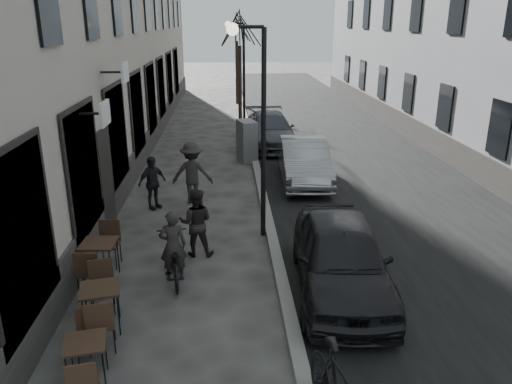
{
  "coord_description": "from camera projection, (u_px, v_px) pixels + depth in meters",
  "views": [
    {
      "loc": [
        -0.89,
        -5.52,
        5.15
      ],
      "look_at": [
        -0.29,
        4.13,
        1.8
      ],
      "focal_mm": 35.0,
      "sensor_mm": 36.0,
      "label": 1
    }
  ],
  "objects": [
    {
      "name": "road",
      "position": [
        332.0,
        141.0,
        22.26
      ],
      "size": [
        7.3,
        60.0,
        0.0
      ],
      "primitive_type": "cube",
      "color": "black",
      "rests_on": "ground"
    },
    {
      "name": "kerb",
      "position": [
        251.0,
        141.0,
        22.03
      ],
      "size": [
        0.25,
        60.0,
        0.12
      ],
      "primitive_type": "cube",
      "color": "gray",
      "rests_on": "ground"
    },
    {
      "name": "streetlamp_near",
      "position": [
        256.0,
        110.0,
        11.56
      ],
      "size": [
        0.9,
        0.28,
        5.09
      ],
      "color": "black",
      "rests_on": "ground"
    },
    {
      "name": "streetlamp_far",
      "position": [
        240.0,
        65.0,
        22.88
      ],
      "size": [
        0.9,
        0.28,
        5.09
      ],
      "color": "black",
      "rests_on": "ground"
    },
    {
      "name": "tree_near",
      "position": [
        239.0,
        30.0,
        25.22
      ],
      "size": [
        2.4,
        2.4,
        5.7
      ],
      "color": "black",
      "rests_on": "ground"
    },
    {
      "name": "tree_far",
      "position": [
        237.0,
        28.0,
        30.88
      ],
      "size": [
        2.4,
        2.4,
        5.7
      ],
      "color": "black",
      "rests_on": "ground"
    },
    {
      "name": "bistro_set_a",
      "position": [
        87.0,
        358.0,
        7.33
      ],
      "size": [
        0.69,
        1.51,
        0.86
      ],
      "rotation": [
        0.0,
        0.0,
        0.18
      ],
      "color": "#301F15",
      "rests_on": "ground"
    },
    {
      "name": "bistro_set_b",
      "position": [
        101.0,
        304.0,
        8.62
      ],
      "size": [
        0.79,
        1.68,
        0.96
      ],
      "rotation": [
        0.0,
        0.0,
        0.21
      ],
      "color": "#301F15",
      "rests_on": "ground"
    },
    {
      "name": "bistro_set_c",
      "position": [
        100.0,
        257.0,
        10.29
      ],
      "size": [
        0.73,
        1.71,
        1.0
      ],
      "rotation": [
        0.0,
        0.0,
        -0.06
      ],
      "color": "#301F15",
      "rests_on": "ground"
    },
    {
      "name": "utility_cabinet",
      "position": [
        247.0,
        141.0,
        18.98
      ],
      "size": [
        0.8,
        1.15,
        1.56
      ],
      "primitive_type": "cube",
      "rotation": [
        0.0,
        0.0,
        0.24
      ],
      "color": "slate",
      "rests_on": "ground"
    },
    {
      "name": "bicycle",
      "position": [
        174.0,
        259.0,
        10.32
      ],
      "size": [
        0.88,
        1.85,
        0.94
      ],
      "primitive_type": "imported",
      "rotation": [
        0.0,
        0.0,
        3.29
      ],
      "color": "black",
      "rests_on": "ground"
    },
    {
      "name": "cyclist_rider",
      "position": [
        173.0,
        246.0,
        10.22
      ],
      "size": [
        0.61,
        0.45,
        1.53
      ],
      "primitive_type": "imported",
      "rotation": [
        0.0,
        0.0,
        3.29
      ],
      "color": "#2B2725",
      "rests_on": "ground"
    },
    {
      "name": "pedestrian_near",
      "position": [
        196.0,
        222.0,
        11.3
      ],
      "size": [
        0.82,
        0.66,
        1.6
      ],
      "primitive_type": "imported",
      "rotation": [
        0.0,
        0.0,
        3.07
      ],
      "color": "black",
      "rests_on": "ground"
    },
    {
      "name": "pedestrian_mid",
      "position": [
        192.0,
        173.0,
        14.54
      ],
      "size": [
        1.22,
        0.74,
        1.83
      ],
      "primitive_type": "imported",
      "rotation": [
        0.0,
        0.0,
        3.09
      ],
      "color": "#2B2825",
      "rests_on": "ground"
    },
    {
      "name": "pedestrian_far",
      "position": [
        152.0,
        183.0,
        14.14
      ],
      "size": [
        0.92,
        0.9,
        1.55
      ],
      "primitive_type": "imported",
      "rotation": [
        0.0,
        0.0,
        0.76
      ],
      "color": "black",
      "rests_on": "ground"
    },
    {
      "name": "car_near",
      "position": [
        341.0,
        257.0,
        9.78
      ],
      "size": [
        2.11,
        4.5,
        1.49
      ],
      "primitive_type": "imported",
      "rotation": [
        0.0,
        0.0,
        -0.08
      ],
      "color": "black",
      "rests_on": "ground"
    },
    {
      "name": "car_mid",
      "position": [
        304.0,
        161.0,
        16.58
      ],
      "size": [
        1.67,
        4.36,
        1.42
      ],
      "primitive_type": "imported",
      "rotation": [
        0.0,
        0.0,
        -0.04
      ],
      "color": "#92969A",
      "rests_on": "ground"
    },
    {
      "name": "car_far",
      "position": [
        270.0,
        130.0,
        21.3
      ],
      "size": [
        2.13,
        4.85,
        1.39
      ],
      "primitive_type": "imported",
      "rotation": [
        0.0,
        0.0,
        0.04
      ],
      "color": "#3E4149",
      "rests_on": "ground"
    }
  ]
}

